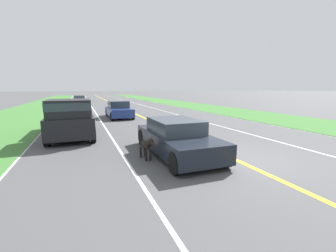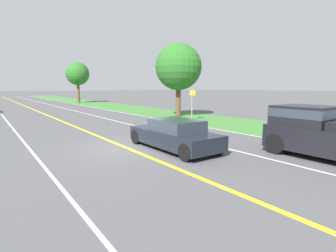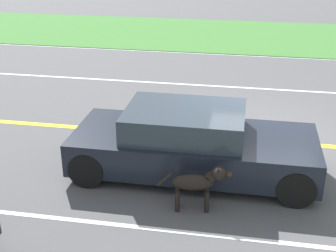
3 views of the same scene
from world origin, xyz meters
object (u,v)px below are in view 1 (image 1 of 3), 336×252
Objects in this scene: ego_car at (176,138)px; car_trailing_near at (119,110)px; dog at (146,145)px; pickup_truck at (71,117)px; car_trailing_mid at (79,100)px.

ego_car is 1.04× the size of car_trailing_near.
ego_car is 1.26m from dog.
ego_car is at bearing 126.92° from pickup_truck.
car_trailing_near is at bearing -117.32° from pickup_truck.
pickup_truck is (2.50, -5.23, 0.45)m from dog.
car_trailing_mid is (-0.32, -25.35, -0.34)m from pickup_truck.
dog is at bearing 12.58° from ego_car.
car_trailing_near reaches higher than ego_car.
car_trailing_mid is at bearing -80.52° from car_trailing_near.
car_trailing_mid is (2.17, -30.58, 0.11)m from dog.
car_trailing_mid is at bearing -83.60° from ego_car.
pickup_truck is (3.72, -4.95, 0.36)m from ego_car.
car_trailing_near reaches higher than car_trailing_mid.
ego_car is 30.50m from car_trailing_mid.
car_trailing_near is at bearing -101.98° from dog.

